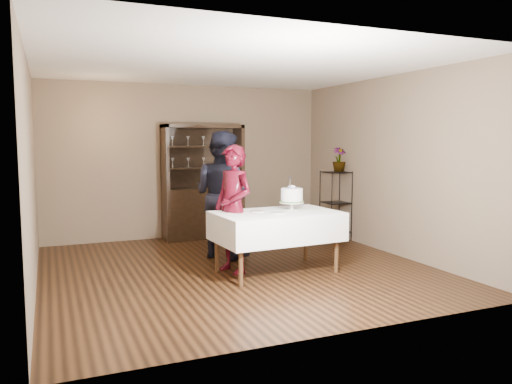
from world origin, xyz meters
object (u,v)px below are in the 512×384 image
(china_hutch, at_px, (203,201))
(plant_etagere, at_px, (336,202))
(potted_plant, at_px, (339,159))
(cake, at_px, (292,196))
(woman, at_px, (233,209))
(man, at_px, (222,195))
(cake_table, at_px, (276,226))

(china_hutch, xyz_separation_m, plant_etagere, (2.08, -1.05, -0.01))
(china_hutch, xyz_separation_m, potted_plant, (2.13, -1.06, 0.73))
(china_hutch, height_order, potted_plant, china_hutch)
(cake, height_order, potted_plant, potted_plant)
(woman, bearing_deg, potted_plant, 95.56)
(china_hutch, relative_size, plant_etagere, 1.67)
(china_hutch, xyz_separation_m, woman, (-0.30, -2.38, 0.17))
(woman, xyz_separation_m, man, (0.14, 0.87, 0.09))
(plant_etagere, bearing_deg, man, -168.58)
(plant_etagere, height_order, man, man)
(china_hutch, height_order, cake_table, china_hutch)
(china_hutch, relative_size, woman, 1.19)
(china_hutch, xyz_separation_m, cake_table, (0.22, -2.61, -0.05))
(woman, distance_m, man, 0.89)
(cake_table, distance_m, potted_plant, 2.59)
(potted_plant, bearing_deg, cake, -138.74)
(plant_etagere, bearing_deg, potted_plant, -8.05)
(man, relative_size, cake, 4.10)
(china_hutch, height_order, cake, china_hutch)
(china_hutch, xyz_separation_m, cake, (0.50, -2.49, 0.32))
(man, bearing_deg, potted_plant, -114.80)
(cake_table, xyz_separation_m, potted_plant, (1.91, 1.55, 0.79))
(man, bearing_deg, cake, 177.89)
(man, xyz_separation_m, potted_plant, (2.29, 0.45, 0.47))
(china_hutch, distance_m, woman, 2.40)
(cake, bearing_deg, man, 123.70)
(china_hutch, relative_size, cake_table, 1.21)
(china_hutch, bearing_deg, cake, -78.75)
(cake_table, bearing_deg, cake, 22.80)
(china_hutch, distance_m, cake_table, 2.62)
(china_hutch, distance_m, cake, 2.56)
(cake_table, bearing_deg, plant_etagere, 39.87)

